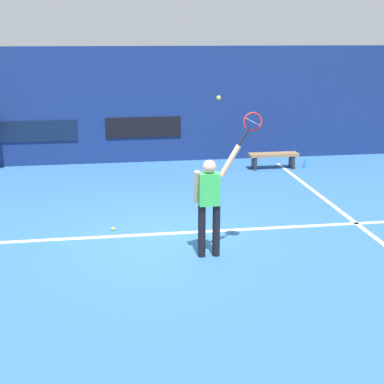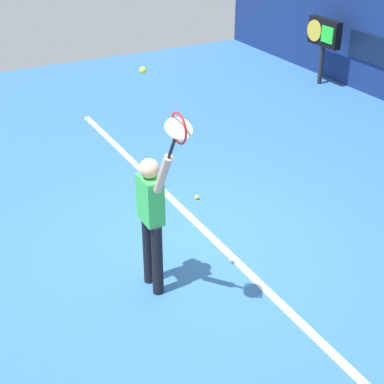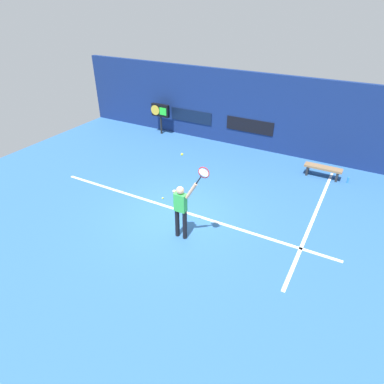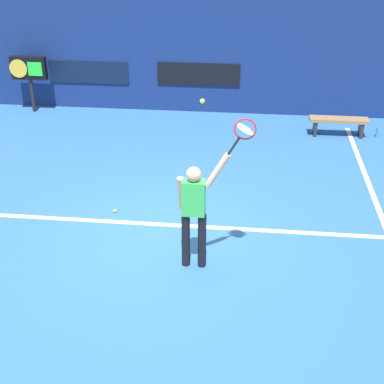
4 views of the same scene
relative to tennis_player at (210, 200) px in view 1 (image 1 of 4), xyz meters
The scene contains 12 objects.
ground_plane 1.47m from the tennis_player, 128.23° to the left, with size 18.00×18.00×0.00m, color #2D609E.
back_wall 7.36m from the tennis_player, 95.17° to the left, with size 18.00×0.20×3.35m, color navy.
sponsor_banner_center 7.21m from the tennis_player, 95.26° to the left, with size 2.20×0.03×0.60m, color black.
sponsor_banner_portside 8.06m from the tennis_player, 117.01° to the left, with size 2.20×0.03×0.60m, color #0C1933.
court_baseline 1.66m from the tennis_player, 120.08° to the left, with size 10.00×0.10×0.01m, color white.
court_sideline 4.41m from the tennis_player, 41.42° to the left, with size 0.10×7.00×0.01m, color white.
tennis_player is the anchor object (origin of this frame).
tennis_racket 1.43m from the tennis_player, ahead, with size 0.45×0.27×0.61m.
tennis_ball 1.70m from the tennis_player, 36.10° to the right, with size 0.07×0.07×0.07m, color #CCE033.
court_bench 6.54m from the tennis_player, 63.50° to the left, with size 1.40×0.36×0.45m.
water_bottle 7.03m from the tennis_player, 56.52° to the left, with size 0.07×0.07×0.24m, color #338CD8.
spare_ball 2.41m from the tennis_player, 137.69° to the left, with size 0.07×0.07×0.07m, color #CCE033.
Camera 1 is at (-0.88, -9.13, 3.65)m, focal length 49.63 mm.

